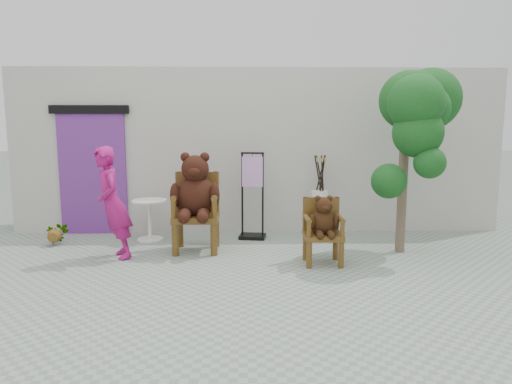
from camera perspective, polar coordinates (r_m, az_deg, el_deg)
The scene contains 11 objects.
ground_plane at distance 6.05m, azimuth 1.02°, elevation -10.69°, with size 60.00×60.00×0.00m, color gray.
back_wall at distance 8.83m, azimuth 0.18°, elevation 5.27°, with size 9.00×1.00×3.00m, color #B7B4AB.
doorway at distance 8.77m, azimuth -19.73°, elevation 2.56°, with size 1.40×0.11×2.33m.
chair_big at distance 7.17m, azimuth -7.54°, elevation -0.52°, with size 0.76×0.82×1.56m.
chair_small at distance 6.58m, azimuth 8.37°, elevation -3.91°, with size 0.54×0.53×0.99m.
person at distance 7.03m, azimuth -17.47°, elevation -1.38°, with size 0.61×0.40×1.67m, color #A31467.
cafe_table at distance 8.07m, azimuth -13.16°, elevation -2.83°, with size 0.60×0.60×0.70m.
display_stand at distance 7.96m, azimuth -0.44°, elevation -1.70°, with size 0.50×0.41×1.51m.
stool_bucket at distance 8.24m, azimuth 7.96°, elevation -1.03°, with size 0.32×0.32×1.45m.
tree at distance 7.43m, azimuth 19.61°, elevation 9.86°, with size 1.60×1.63×2.87m.
potted_plant at distance 8.33m, azimuth -23.70°, elevation -4.69°, with size 0.35×0.30×0.39m, color #0E3615.
Camera 1 is at (-0.25, -5.71, 1.97)m, focal length 32.00 mm.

